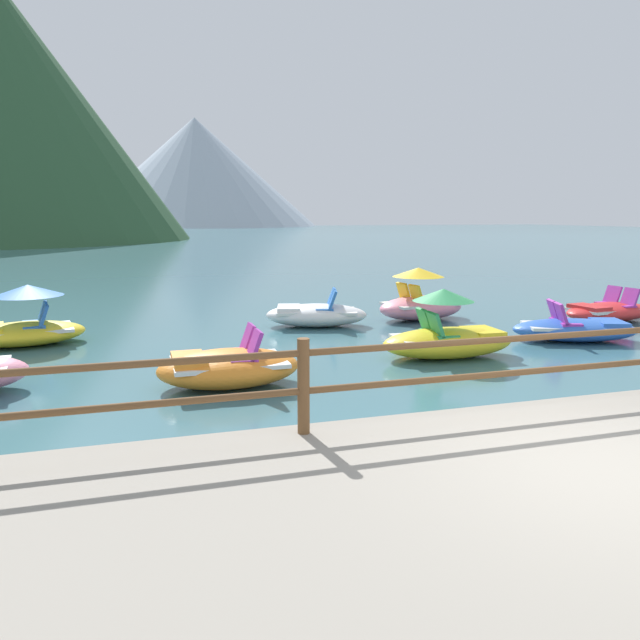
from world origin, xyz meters
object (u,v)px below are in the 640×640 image
pedal_boat_1 (448,336)px  pedal_boat_7 (316,314)px  pedal_boat_3 (609,311)px  pedal_boat_6 (228,367)px  pedal_boat_0 (575,329)px  pedal_boat_2 (421,302)px  pedal_boat_5 (25,325)px

pedal_boat_1 → pedal_boat_7: size_ratio=0.98×
pedal_boat_3 → pedal_boat_7: (-6.94, 1.40, 0.03)m
pedal_boat_6 → pedal_boat_7: pedal_boat_6 is taller
pedal_boat_0 → pedal_boat_6: (-7.23, -1.28, 0.05)m
pedal_boat_1 → pedal_boat_2: bearing=70.5°
pedal_boat_1 → pedal_boat_3: 6.02m
pedal_boat_5 → pedal_boat_7: pedal_boat_5 is taller
pedal_boat_5 → pedal_boat_6: size_ratio=1.14×
pedal_boat_3 → pedal_boat_5: size_ratio=1.08×
pedal_boat_1 → pedal_boat_2: 4.03m
pedal_boat_2 → pedal_boat_6: bearing=-140.0°
pedal_boat_0 → pedal_boat_6: size_ratio=1.28×
pedal_boat_3 → pedal_boat_6: 10.06m
pedal_boat_7 → pedal_boat_6: bearing=-121.3°
pedal_boat_5 → pedal_boat_7: bearing=2.8°
pedal_boat_2 → pedal_boat_6: size_ratio=1.15×
pedal_boat_1 → pedal_boat_6: size_ratio=1.18×
pedal_boat_0 → pedal_boat_3: bearing=35.9°
pedal_boat_0 → pedal_boat_3: (2.38, 1.72, -0.00)m
pedal_boat_6 → pedal_boat_7: size_ratio=0.83×
pedal_boat_7 → pedal_boat_3: bearing=-11.4°
pedal_boat_1 → pedal_boat_3: size_ratio=0.96×
pedal_boat_1 → pedal_boat_3: bearing=22.3°
pedal_boat_6 → pedal_boat_5: bearing=129.4°
pedal_boat_0 → pedal_boat_2: 3.73m
pedal_boat_0 → pedal_boat_2: pedal_boat_2 is taller
pedal_boat_0 → pedal_boat_3: size_ratio=1.04×
pedal_boat_1 → pedal_boat_2: pedal_boat_2 is taller
pedal_boat_0 → pedal_boat_2: bearing=119.7°
pedal_boat_1 → pedal_boat_5: bearing=155.4°
pedal_boat_2 → pedal_boat_7: (-2.71, -0.12, -0.16)m
pedal_boat_2 → pedal_boat_3: 4.50m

